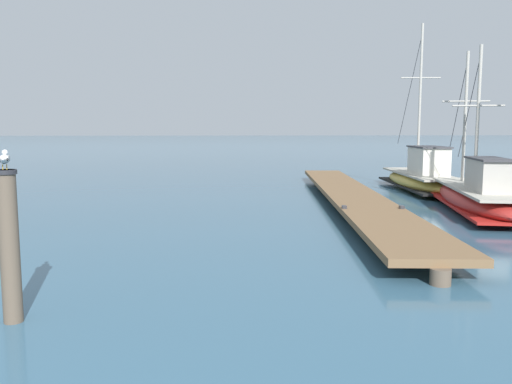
{
  "coord_description": "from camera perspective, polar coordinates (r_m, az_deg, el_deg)",
  "views": [
    {
      "loc": [
        1.84,
        -1.21,
        2.67
      ],
      "look_at": [
        2.6,
        9.16,
        1.4
      ],
      "focal_mm": 36.55,
      "sensor_mm": 36.0,
      "label": 1
    }
  ],
  "objects": [
    {
      "name": "fishing_boat_0",
      "position": [
        18.12,
        23.12,
        -0.33
      ],
      "size": [
        3.33,
        8.07,
        5.36
      ],
      "color": "#AD2823",
      "rests_on": "ground"
    },
    {
      "name": "mooring_piling",
      "position": [
        7.9,
        -25.39,
        -5.2
      ],
      "size": [
        0.3,
        0.3,
        2.12
      ],
      "color": "brown",
      "rests_on": "ground"
    },
    {
      "name": "fishing_boat_2",
      "position": [
        23.6,
        17.61,
        1.58
      ],
      "size": [
        2.45,
        7.39,
        7.14
      ],
      "color": "gold",
      "rests_on": "ground"
    },
    {
      "name": "floating_dock",
      "position": [
        18.62,
        10.34,
        -0.27
      ],
      "size": [
        3.53,
        19.25,
        0.53
      ],
      "color": "brown",
      "rests_on": "ground"
    },
    {
      "name": "perched_seagull",
      "position": [
        7.75,
        -25.84,
        3.31
      ],
      "size": [
        0.2,
        0.38,
        0.26
      ],
      "color": "gold",
      "rests_on": "mooring_piling"
    }
  ]
}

